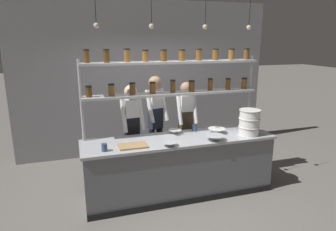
{
  "coord_description": "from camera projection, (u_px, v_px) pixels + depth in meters",
  "views": [
    {
      "loc": [
        -1.48,
        -4.07,
        2.38
      ],
      "look_at": [
        -0.12,
        0.2,
        1.24
      ],
      "focal_mm": 32.0,
      "sensor_mm": 36.0,
      "label": 1
    }
  ],
  "objects": [
    {
      "name": "serving_cup_front",
      "position": [
        195.0,
        128.0,
        4.89
      ],
      "size": [
        0.09,
        0.09,
        0.1
      ],
      "color": "#334C70",
      "rests_on": "prep_counter"
    },
    {
      "name": "prep_counter",
      "position": [
        179.0,
        166.0,
        4.67
      ],
      "size": [
        2.94,
        0.76,
        0.92
      ],
      "color": "slate",
      "rests_on": "ground_plane"
    },
    {
      "name": "prep_bowl_center_front",
      "position": [
        217.0,
        131.0,
        4.79
      ],
      "size": [
        0.28,
        0.28,
        0.08
      ],
      "color": "white",
      "rests_on": "prep_counter"
    },
    {
      "name": "back_wall",
      "position": [
        147.0,
        79.0,
        6.28
      ],
      "size": [
        5.34,
        0.12,
        3.15
      ],
      "primitive_type": "cube",
      "color": "#939399",
      "rests_on": "ground_plane"
    },
    {
      "name": "chef_right",
      "position": [
        186.0,
        121.0,
        5.35
      ],
      "size": [
        0.36,
        0.29,
        1.66
      ],
      "rotation": [
        0.0,
        0.0,
        0.01
      ],
      "color": "black",
      "rests_on": "ground_plane"
    },
    {
      "name": "ground_plane",
      "position": [
        179.0,
        193.0,
        4.78
      ],
      "size": [
        40.0,
        40.0,
        0.0
      ],
      "primitive_type": "plane",
      "color": "slate"
    },
    {
      "name": "container_stack",
      "position": [
        249.0,
        122.0,
        4.67
      ],
      "size": [
        0.33,
        0.33,
        0.4
      ],
      "color": "white",
      "rests_on": "prep_counter"
    },
    {
      "name": "pendant_light_row",
      "position": [
        179.0,
        25.0,
        4.13
      ],
      "size": [
        2.3,
        0.07,
        0.58
      ],
      "color": "black"
    },
    {
      "name": "spice_shelf_unit",
      "position": [
        173.0,
        80.0,
        4.65
      ],
      "size": [
        2.83,
        0.28,
        2.25
      ],
      "color": "#ADAFB5",
      "rests_on": "ground_plane"
    },
    {
      "name": "chef_center",
      "position": [
        156.0,
        118.0,
        5.25
      ],
      "size": [
        0.42,
        0.35,
        1.77
      ],
      "rotation": [
        0.0,
        0.0,
        0.28
      ],
      "color": "black",
      "rests_on": "ground_plane"
    },
    {
      "name": "cutting_board",
      "position": [
        133.0,
        146.0,
        4.19
      ],
      "size": [
        0.4,
        0.26,
        0.02
      ],
      "color": "#A88456",
      "rests_on": "prep_counter"
    },
    {
      "name": "serving_cup_by_board",
      "position": [
        104.0,
        147.0,
        4.01
      ],
      "size": [
        0.08,
        0.08,
        0.11
      ],
      "color": "#334C70",
      "rests_on": "prep_counter"
    },
    {
      "name": "prep_bowl_near_left",
      "position": [
        175.0,
        132.0,
        4.78
      ],
      "size": [
        0.21,
        0.21,
        0.06
      ],
      "color": "silver",
      "rests_on": "prep_counter"
    },
    {
      "name": "prep_bowl_near_right",
      "position": [
        169.0,
        144.0,
        4.21
      ],
      "size": [
        0.21,
        0.21,
        0.06
      ],
      "color": "#B2B7BC",
      "rests_on": "prep_counter"
    },
    {
      "name": "prep_bowl_center_back",
      "position": [
        215.0,
        138.0,
        4.44
      ],
      "size": [
        0.29,
        0.29,
        0.08
      ],
      "color": "#B2B7BC",
      "rests_on": "prep_counter"
    },
    {
      "name": "chef_left",
      "position": [
        132.0,
        128.0,
        4.89
      ],
      "size": [
        0.38,
        0.31,
        1.68
      ],
      "rotation": [
        0.0,
        0.0,
        0.1
      ],
      "color": "black",
      "rests_on": "ground_plane"
    }
  ]
}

